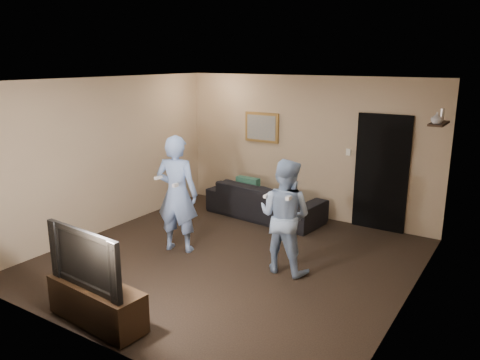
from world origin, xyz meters
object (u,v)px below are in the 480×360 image
Objects in this scene: tv_console at (97,303)px; television at (93,256)px; sofa at (265,201)px; wii_player_right at (285,216)px; wii_player_left at (177,194)px.

television is at bearing 0.00° from tv_console.
sofa is 2.32m from wii_player_right.
tv_console is at bearing -74.40° from wii_player_left.
tv_console is at bearing 99.05° from sofa.
wii_player_left is at bearing 109.91° from tv_console.
wii_player_left is at bearing 85.99° from sofa.
wii_player_right reaches higher than tv_console.
television reaches higher than tv_console.
tv_console is 0.70× the size of wii_player_left.
wii_player_left reaches higher than sofa.
wii_player_left reaches higher than television.
wii_player_right is at bearing 68.83° from tv_console.
wii_player_right reaches higher than television.
tv_console is 2.66m from wii_player_right.
wii_player_left is at bearing 109.91° from television.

